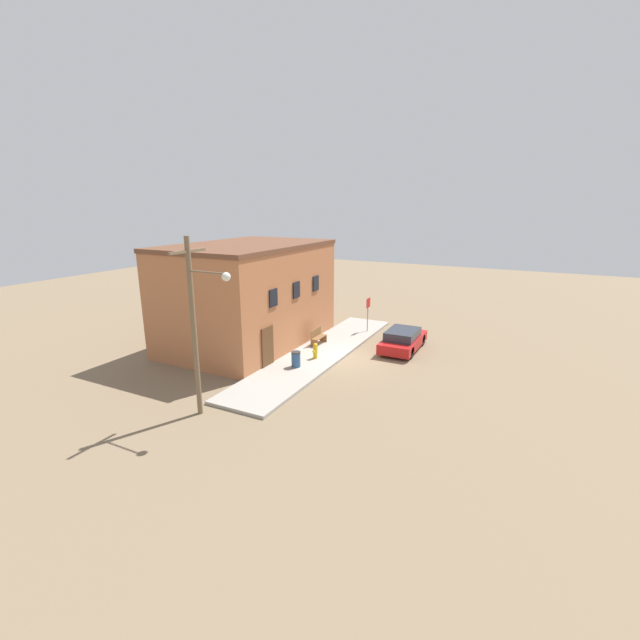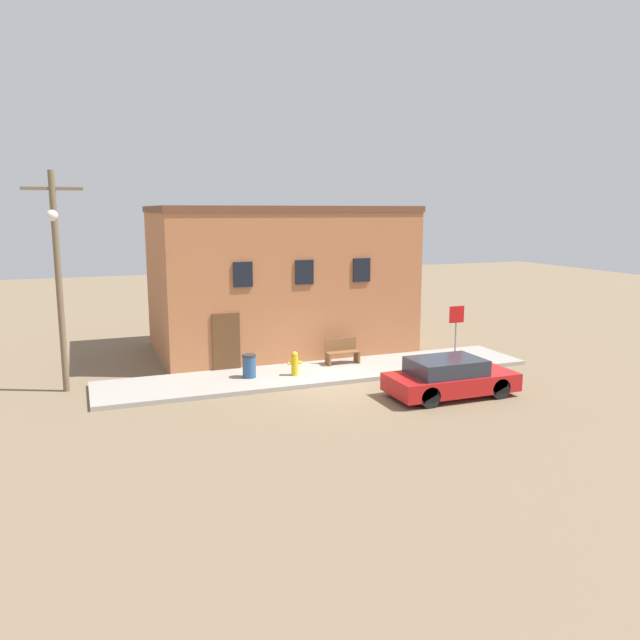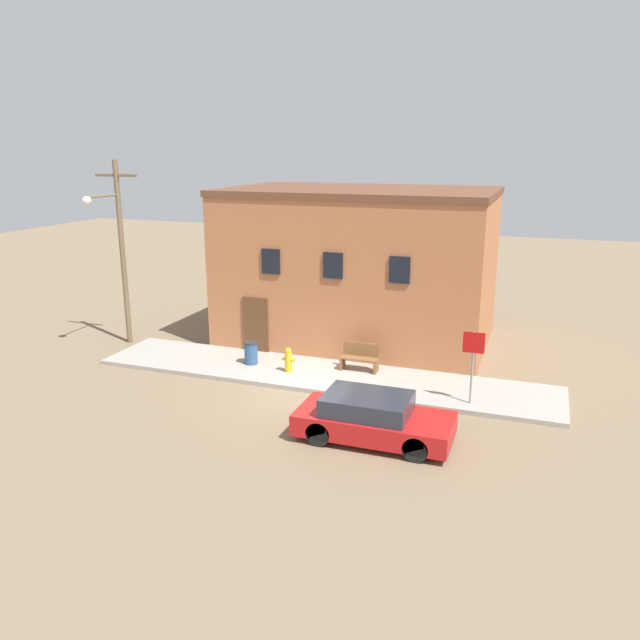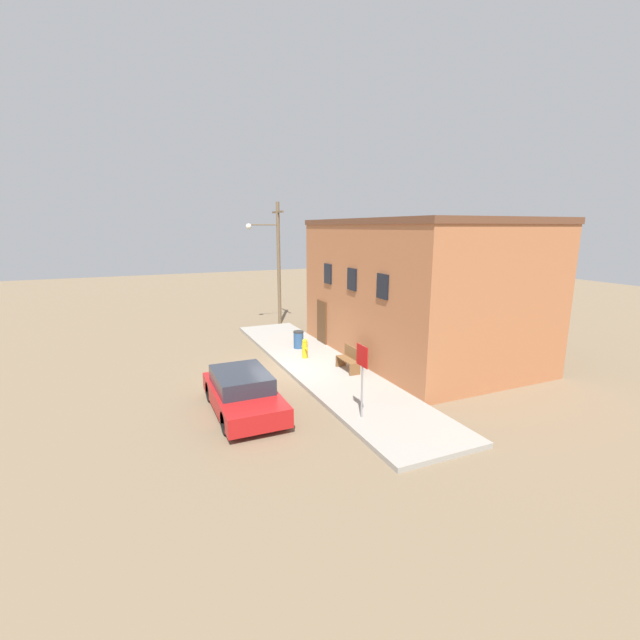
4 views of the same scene
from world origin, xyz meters
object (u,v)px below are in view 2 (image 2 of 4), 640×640
(fire_hydrant, at_px, (295,363))
(trash_bin, at_px, (249,366))
(stop_sign, at_px, (456,324))
(utility_pole, at_px, (58,271))
(parked_car, at_px, (450,378))
(bench, at_px, (342,352))

(fire_hydrant, relative_size, trash_bin, 1.06)
(stop_sign, bearing_deg, utility_pole, 172.23)
(fire_hydrant, height_order, parked_car, parked_car)
(bench, distance_m, trash_bin, 3.82)
(trash_bin, relative_size, parked_car, 0.20)
(stop_sign, height_order, utility_pole, utility_pole)
(trash_bin, xyz_separation_m, utility_pole, (-5.87, 0.88, 3.39))
(bench, bearing_deg, trash_bin, -169.86)
(utility_pole, xyz_separation_m, parked_car, (11.34, -4.85, -3.34))
(stop_sign, bearing_deg, bench, 157.16)
(utility_pole, bearing_deg, parked_car, -23.14)
(stop_sign, xyz_separation_m, bench, (-3.89, 1.64, -1.09))
(parked_car, bearing_deg, fire_hydrant, 136.98)
(fire_hydrant, xyz_separation_m, utility_pole, (-7.42, 1.19, 3.37))
(fire_hydrant, height_order, utility_pole, utility_pole)
(parked_car, bearing_deg, stop_sign, 53.95)
(bench, height_order, parked_car, parked_car)
(fire_hydrant, height_order, trash_bin, fire_hydrant)
(stop_sign, height_order, bench, stop_sign)
(trash_bin, relative_size, utility_pole, 0.11)
(trash_bin, distance_m, parked_car, 6.76)
(stop_sign, xyz_separation_m, utility_pole, (-13.53, 1.85, 2.27))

